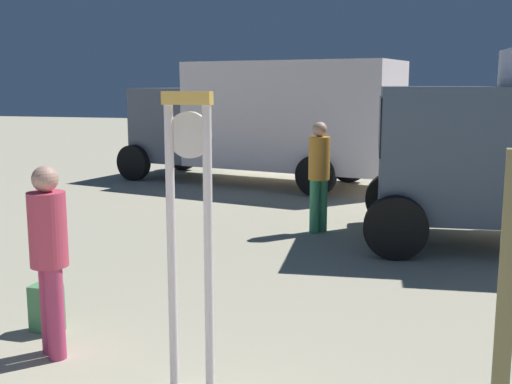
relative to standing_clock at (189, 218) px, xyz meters
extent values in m
cylinder|color=white|center=(-0.16, 0.00, -0.28)|extent=(0.07, 0.07, 2.28)
cylinder|color=white|center=(0.16, -0.01, -0.28)|extent=(0.07, 0.07, 2.28)
cube|color=#FFC253|center=(0.00, -0.01, 0.92)|extent=(0.40, 0.10, 0.10)
cylinder|color=silver|center=(0.00, 0.02, 0.64)|extent=(0.36, 0.06, 0.36)
cube|color=black|center=(0.00, 0.05, 0.64)|extent=(0.06, 0.02, 0.08)
cube|color=black|center=(0.00, 0.05, 0.64)|extent=(0.04, 0.01, 0.13)
cube|color=olive|center=(2.23, -0.71, -0.38)|extent=(0.11, 0.11, 2.08)
cylinder|color=#BA3A62|center=(-1.51, 0.33, -1.00)|extent=(0.16, 0.16, 0.84)
cylinder|color=#BA3A62|center=(-1.38, 0.23, -1.00)|extent=(0.16, 0.16, 0.84)
cylinder|color=#C83F57|center=(-1.44, 0.28, -0.24)|extent=(0.33, 0.33, 0.67)
sphere|color=tan|center=(-1.44, 0.28, 0.21)|extent=(0.23, 0.23, 0.23)
cube|color=#4D9159|center=(-1.83, 0.76, -1.18)|extent=(0.31, 0.18, 0.47)
cube|color=#578150|center=(-1.83, 0.87, -1.25)|extent=(0.22, 0.04, 0.21)
cylinder|color=#3B9661|center=(-0.02, 5.66, -0.97)|extent=(0.17, 0.17, 0.89)
cylinder|color=#3B9661|center=(0.09, 5.80, -0.97)|extent=(0.17, 0.17, 0.89)
cylinder|color=orange|center=(0.03, 5.73, -0.18)|extent=(0.35, 0.35, 0.70)
sphere|color=tan|center=(0.03, 5.73, 0.29)|extent=(0.24, 0.24, 0.24)
cube|color=#47576B|center=(1.94, 5.61, 0.01)|extent=(2.01, 2.31, 1.95)
cube|color=black|center=(1.02, 5.53, 0.40)|extent=(0.19, 1.81, 0.86)
cylinder|color=black|center=(1.16, 6.70, -0.97)|extent=(0.92, 0.33, 0.90)
cylinder|color=black|center=(1.36, 4.40, -0.97)|extent=(0.92, 0.33, 0.90)
cube|color=white|center=(-1.43, 10.47, 0.29)|extent=(5.32, 3.18, 2.51)
cube|color=slate|center=(-4.70, 11.18, -0.03)|extent=(2.02, 2.36, 1.88)
cube|color=black|center=(-5.50, 11.35, 0.35)|extent=(0.40, 1.71, 0.83)
cylinder|color=black|center=(-5.05, 12.39, -0.97)|extent=(0.93, 0.43, 0.90)
cylinder|color=black|center=(-5.52, 10.22, -0.97)|extent=(0.93, 0.43, 0.90)
cylinder|color=black|center=(-0.15, 11.33, -0.97)|extent=(0.93, 0.43, 0.90)
cylinder|color=black|center=(-0.61, 9.16, -0.97)|extent=(0.93, 0.43, 0.90)
camera|label=1|loc=(1.76, -4.48, 1.02)|focal=44.53mm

